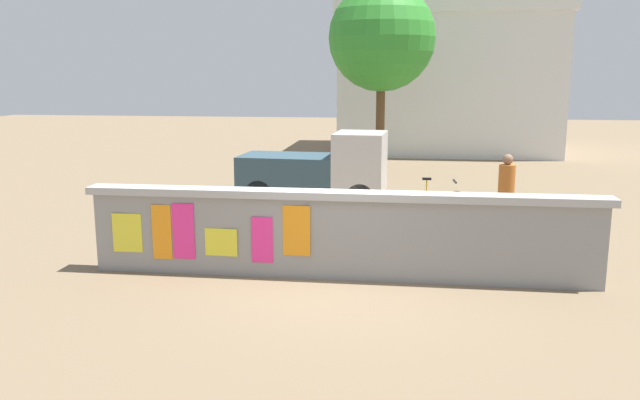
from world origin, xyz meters
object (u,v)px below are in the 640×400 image
Objects in this scene: person_walking at (506,184)px; tree_roadside at (382,38)px; motorcycle at (456,223)px; bicycle_near at (229,225)px; auto_rickshaw_truck at (321,170)px; bicycle_far at (433,203)px.

person_walking is 0.26× the size of tree_roadside.
motorcycle is at bearing -126.84° from person_walking.
bicycle_near is at bearing -161.96° from person_walking.
motorcycle is 1.17× the size of person_walking.
motorcycle is 1.95m from person_walking.
bicycle_near is at bearing -176.26° from motorcycle.
auto_rickshaw_truck reaches higher than person_walking.
bicycle_far is at bearing 98.19° from motorcycle.
tree_roadside reaches higher than bicycle_far.
bicycle_near is (-4.37, -0.29, -0.10)m from motorcycle.
bicycle_near is 1.06× the size of person_walking.
person_walking is (4.20, -2.09, 0.09)m from auto_rickshaw_truck.
person_walking is at bearing -69.35° from tree_roadside.
bicycle_far is at bearing 149.85° from person_walking.
bicycle_far is (-0.34, 2.36, -0.10)m from motorcycle.
tree_roadside is at bearing 77.74° from auto_rickshaw_truck.
auto_rickshaw_truck is at bearing 153.55° from person_walking.
auto_rickshaw_truck is 0.60× the size of tree_roadside.
auto_rickshaw_truck is at bearing 71.48° from bicycle_near.
tree_roadside is at bearing 110.65° from person_walking.
person_walking reaches higher than motorcycle.
person_walking is (5.50, 1.79, 0.62)m from bicycle_near.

